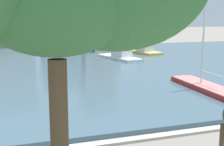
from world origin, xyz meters
The scene contains 9 objects.
harbor_water centered at (0.00, 28.22, 0.17)m, with size 77.97×42.58×0.35m, color #3D5666.
quay_edge_coping centered at (0.00, 6.68, 0.06)m, with size 77.97×0.50×0.12m, color #ADA89E.
sailboat_black centered at (7.74, 42.02, 0.35)m, with size 3.19×7.12×7.39m.
sailboat_white centered at (8.35, 30.17, 0.49)m, with size 3.68×8.11×6.51m.
sailboat_red centered at (8.60, 13.48, 0.36)m, with size 1.98×8.05×5.83m.
sailboat_yellow centered at (13.71, 35.04, 0.58)m, with size 3.42×7.63×7.45m.
townhouse_end_terrace centered at (-2.93, 52.64, 5.62)m, with size 6.68×7.42×11.21m.
townhouse_narrow_midrow centered at (5.31, 53.37, 4.03)m, with size 6.73×7.18×8.03m.
townhouse_tall_gabled centered at (12.67, 53.32, 6.56)m, with size 6.55×5.36×13.09m.
Camera 1 is at (-4.22, -4.95, 5.18)m, focal length 50.00 mm.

